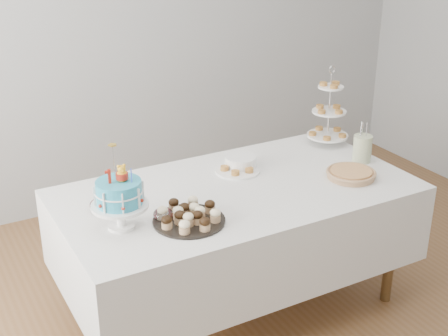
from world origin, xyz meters
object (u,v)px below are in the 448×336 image
table (237,226)px  utensil_pitcher (362,147)px  birthday_cake (120,206)px  jam_bowl_b (101,205)px  cupcake_tray (189,215)px  jam_bowl_a (163,214)px  pie (351,174)px  plate_stack (241,162)px  pastry_plate (238,169)px  tiered_stand (329,112)px

table → utensil_pitcher: 0.90m
birthday_cake → jam_bowl_b: (-0.03, 0.22, -0.08)m
cupcake_tray → jam_bowl_b: cupcake_tray is taller
birthday_cake → jam_bowl_a: (0.21, -0.02, -0.09)m
table → pie: (0.63, -0.19, 0.25)m
table → plate_stack: (0.16, 0.24, 0.26)m
birthday_cake → pastry_plate: (0.81, 0.30, -0.10)m
tiered_stand → utensil_pitcher: size_ratio=2.06×
jam_bowl_a → jam_bowl_b: size_ratio=0.88×
pastry_plate → jam_bowl_a: (-0.61, -0.32, 0.01)m
cupcake_tray → plate_stack: (0.55, 0.45, -0.00)m
birthday_cake → jam_bowl_a: size_ratio=4.23×
utensil_pitcher → table: bearing=-173.9°
table → jam_bowl_a: (-0.49, -0.13, 0.25)m
tiered_stand → utensil_pitcher: tiered_stand is taller
birthday_cake → pastry_plate: 0.87m
pie → utensil_pitcher: 0.27m
jam_bowl_a → utensil_pitcher: 1.33m
birthday_cake → tiered_stand: size_ratio=0.82×
plate_stack → utensil_pitcher: utensil_pitcher is taller
pastry_plate → utensil_pitcher: size_ratio=1.05×
pie → plate_stack: 0.63m
pastry_plate → pie: bearing=-36.4°
utensil_pitcher → jam_bowl_a: bearing=-167.7°
birthday_cake → utensil_pitcher: size_ratio=1.69×
cupcake_tray → tiered_stand: tiered_stand is taller
cupcake_tray → pastry_plate: bearing=38.8°
plate_stack → pastry_plate: bearing=-136.5°
birthday_cake → cupcake_tray: size_ratio=1.18×
jam_bowl_b → pie: bearing=-12.3°
table → utensil_pitcher: utensil_pitcher is taller
cupcake_tray → pie: (1.02, 0.03, -0.01)m
pie → tiered_stand: size_ratio=0.55×
pastry_plate → jam_bowl_b: jam_bowl_b is taller
birthday_cake → tiered_stand: tiered_stand is taller
pastry_plate → jam_bowl_a: bearing=-152.1°
birthday_cake → jam_bowl_b: birthday_cake is taller
pie → jam_bowl_a: (-1.12, 0.06, 0.00)m
pie → pastry_plate: 0.64m
birthday_cake → cupcake_tray: 0.33m
jam_bowl_b → plate_stack: bearing=8.1°
cupcake_tray → tiered_stand: size_ratio=0.70×
table → cupcake_tray: (-0.39, -0.21, 0.27)m
birthday_cake → plate_stack: 0.93m
jam_bowl_a → jam_bowl_b: bearing=134.8°
tiered_stand → plate_stack: bearing=-174.4°
table → jam_bowl_b: size_ratio=17.07×
jam_bowl_a → table: bearing=14.6°
tiered_stand → plate_stack: size_ratio=2.75×
table → plate_stack: bearing=55.7°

